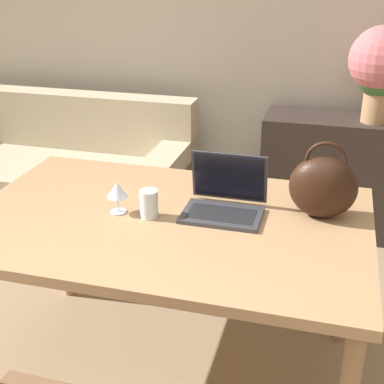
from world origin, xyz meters
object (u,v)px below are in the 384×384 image
object	(u,v)px
couch	(58,176)
handbag	(323,186)
wine_glass	(117,191)
flower_vase	(382,66)
laptop	(225,197)
drinking_glass	(149,204)

from	to	relation	value
couch	handbag	size ratio (longest dim) A/B	6.01
wine_glass	flower_vase	world-z (taller)	flower_vase
laptop	flower_vase	world-z (taller)	flower_vase
couch	handbag	bearing A→B (deg)	-33.08
couch	flower_vase	distance (m)	2.25
drinking_glass	handbag	bearing A→B (deg)	15.59
couch	wine_glass	world-z (taller)	wine_glass
laptop	drinking_glass	world-z (taller)	laptop
flower_vase	couch	bearing A→B (deg)	-173.75
handbag	wine_glass	bearing A→B (deg)	-167.22
handbag	flower_vase	distance (m)	1.46
drinking_glass	laptop	bearing A→B (deg)	25.92
flower_vase	laptop	bearing A→B (deg)	-112.91
handbag	flower_vase	world-z (taller)	flower_vase
flower_vase	handbag	bearing A→B (deg)	-99.98
laptop	drinking_glass	distance (m)	0.30
laptop	handbag	bearing A→B (deg)	7.20
laptop	drinking_glass	size ratio (longest dim) A/B	2.77
wine_glass	flower_vase	size ratio (longest dim) A/B	0.22
wine_glass	handbag	bearing A→B (deg)	12.78
couch	wine_glass	size ratio (longest dim) A/B	14.50
laptop	drinking_glass	bearing A→B (deg)	-154.08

